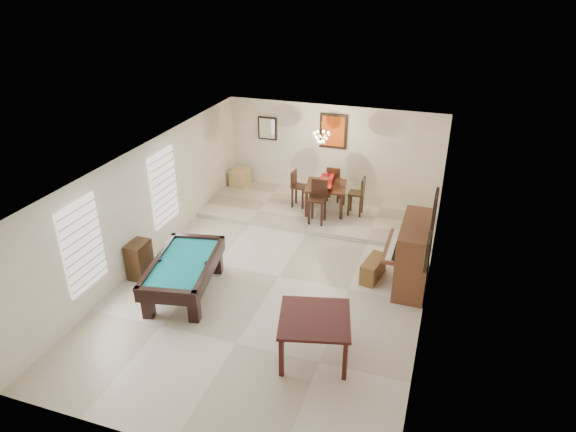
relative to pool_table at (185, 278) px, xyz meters
The scene contains 26 objects.
ground_plane 1.99m from the pool_table, 36.05° to the left, with size 6.00×9.00×0.02m, color beige.
wall_back 5.95m from the pool_table, 74.35° to the left, with size 6.00×0.04×2.60m, color silver.
wall_front 3.82m from the pool_table, 64.67° to the right, with size 6.00×0.04×2.60m, color silver.
wall_left 2.06m from the pool_table, 140.84° to the left, with size 0.04×9.00×2.60m, color silver.
wall_right 4.82m from the pool_table, 14.12° to the left, with size 0.04×9.00×2.60m, color silver.
ceiling 2.98m from the pool_table, 36.05° to the left, with size 6.00×9.00×0.04m, color white.
dining_step 4.69m from the pool_table, 70.21° to the left, with size 6.00×2.50×0.12m, color beige.
window_left_front 2.03m from the pool_table, 142.93° to the right, with size 0.06×1.00×1.70m, color white.
window_left_rear 2.47m from the pool_table, 128.33° to the left, with size 0.06×1.00×1.70m, color white.
pool_table is the anchor object (origin of this frame).
square_table 3.11m from the pool_table, 18.21° to the right, with size 1.15×1.15×0.80m, color black, non-canonical shape.
upright_piano 4.48m from the pool_table, 23.55° to the left, with size 0.93×1.66×1.39m, color brown, non-canonical shape.
piano_bench 3.88m from the pool_table, 26.47° to the left, with size 0.31×0.80×0.44m, color brown.
apothecary_chest 1.22m from the pool_table, 167.96° to the left, with size 0.35×0.53×0.80m, color black.
dining_table 4.70m from the pool_table, 68.19° to the left, with size 1.02×1.02×0.84m, color black, non-canonical shape.
flower_vase 4.76m from the pool_table, 68.19° to the left, with size 0.13×0.13×0.23m, color #B40F26, non-canonical shape.
dining_chair_south 4.03m from the pool_table, 64.62° to the left, with size 0.41×0.41×1.09m, color black, non-canonical shape.
dining_chair_north 5.40m from the pool_table, 70.58° to the left, with size 0.37×0.37×0.99m, color black, non-canonical shape.
dining_chair_west 4.53m from the pool_table, 77.03° to the left, with size 0.36×0.36×0.98m, color black, non-canonical shape.
dining_chair_east 5.09m from the pool_table, 60.12° to the left, with size 0.37×0.37×1.01m, color black, non-canonical shape.
corner_bench 5.34m from the pool_table, 101.39° to the left, with size 0.43×0.54×0.49m, color tan.
chandelier 4.99m from the pool_table, 70.00° to the left, with size 0.44×0.44×0.60m, color #FFE5B2, non-canonical shape.
back_painting 6.03m from the pool_table, 74.24° to the left, with size 0.75×0.06×0.95m, color #D84C14.
back_mirror 5.80m from the pool_table, 93.22° to the left, with size 0.55×0.06×0.65m, color white.
right_picture_upper 5.01m from the pool_table, 17.73° to the left, with size 0.06×0.55×0.65m, color slate.
right_picture_lower 4.74m from the pool_table, ahead, with size 0.06×0.45×0.55m, color gray.
Camera 1 is at (3.09, -8.65, 5.96)m, focal length 32.00 mm.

